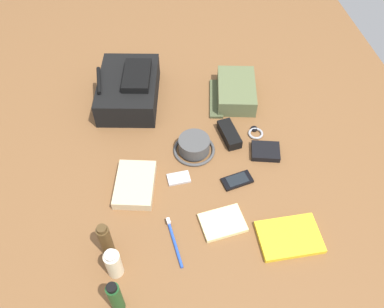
% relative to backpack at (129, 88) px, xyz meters
% --- Properties ---
extents(ground_plane, '(2.64, 2.02, 0.02)m').
position_rel_backpack_xyz_m(ground_plane, '(-0.39, -0.21, -0.07)').
color(ground_plane, brown).
rests_on(ground_plane, ground).
extents(backpack, '(0.39, 0.30, 0.14)m').
position_rel_backpack_xyz_m(backpack, '(0.00, 0.00, 0.00)').
color(backpack, black).
rests_on(backpack, ground_plane).
extents(toiletry_pouch, '(0.27, 0.24, 0.08)m').
position_rel_backpack_xyz_m(toiletry_pouch, '(-0.07, -0.46, -0.03)').
color(toiletry_pouch, '#56603D').
rests_on(toiletry_pouch, ground_plane).
extents(bucket_hat, '(0.17, 0.17, 0.06)m').
position_rel_backpack_xyz_m(bucket_hat, '(-0.34, -0.23, -0.03)').
color(bucket_hat, '#454545').
rests_on(bucket_hat, ground_plane).
extents(shampoo_bottle, '(0.04, 0.04, 0.16)m').
position_rel_backpack_xyz_m(shampoo_bottle, '(-0.91, 0.10, 0.02)').
color(shampoo_bottle, '#19471E').
rests_on(shampoo_bottle, ground_plane).
extents(lotion_bottle, '(0.05, 0.05, 0.13)m').
position_rel_backpack_xyz_m(lotion_bottle, '(-0.80, 0.11, -0.00)').
color(lotion_bottle, beige).
rests_on(lotion_bottle, ground_plane).
extents(cologne_bottle, '(0.04, 0.04, 0.16)m').
position_rel_backpack_xyz_m(cologne_bottle, '(-0.72, 0.12, 0.01)').
color(cologne_bottle, '#473319').
rests_on(cologne_bottle, ground_plane).
extents(paperback_novel, '(0.15, 0.21, 0.02)m').
position_rel_backpack_xyz_m(paperback_novel, '(-0.77, -0.48, -0.05)').
color(paperback_novel, yellow).
rests_on(paperback_novel, ground_plane).
extents(cell_phone, '(0.08, 0.12, 0.01)m').
position_rel_backpack_xyz_m(cell_phone, '(-0.51, -0.36, -0.05)').
color(cell_phone, black).
rests_on(cell_phone, ground_plane).
extents(media_player, '(0.06, 0.09, 0.01)m').
position_rel_backpack_xyz_m(media_player, '(-0.47, -0.15, -0.06)').
color(media_player, '#B7B7BC').
rests_on(media_player, ground_plane).
extents(wristwatch, '(0.07, 0.06, 0.01)m').
position_rel_backpack_xyz_m(wristwatch, '(-0.29, -0.49, -0.06)').
color(wristwatch, '#99999E').
rests_on(wristwatch, ground_plane).
extents(toothbrush, '(0.19, 0.03, 0.02)m').
position_rel_backpack_xyz_m(toothbrush, '(-0.72, -0.09, -0.05)').
color(toothbrush, blue).
rests_on(toothbrush, ground_plane).
extents(wallet, '(0.11, 0.13, 0.02)m').
position_rel_backpack_xyz_m(wallet, '(-0.40, -0.50, -0.05)').
color(wallet, black).
rests_on(wallet, ground_plane).
extents(notepad, '(0.13, 0.16, 0.02)m').
position_rel_backpack_xyz_m(notepad, '(-0.68, -0.27, -0.05)').
color(notepad, beige).
rests_on(notepad, ground_plane).
extents(folded_towel, '(0.22, 0.18, 0.04)m').
position_rel_backpack_xyz_m(folded_towel, '(-0.48, 0.02, -0.04)').
color(folded_towel, '#C6B289').
rests_on(folded_towel, ground_plane).
extents(sunglasses_case, '(0.15, 0.08, 0.04)m').
position_rel_backpack_xyz_m(sunglasses_case, '(-0.30, -0.38, -0.04)').
color(sunglasses_case, black).
rests_on(sunglasses_case, ground_plane).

